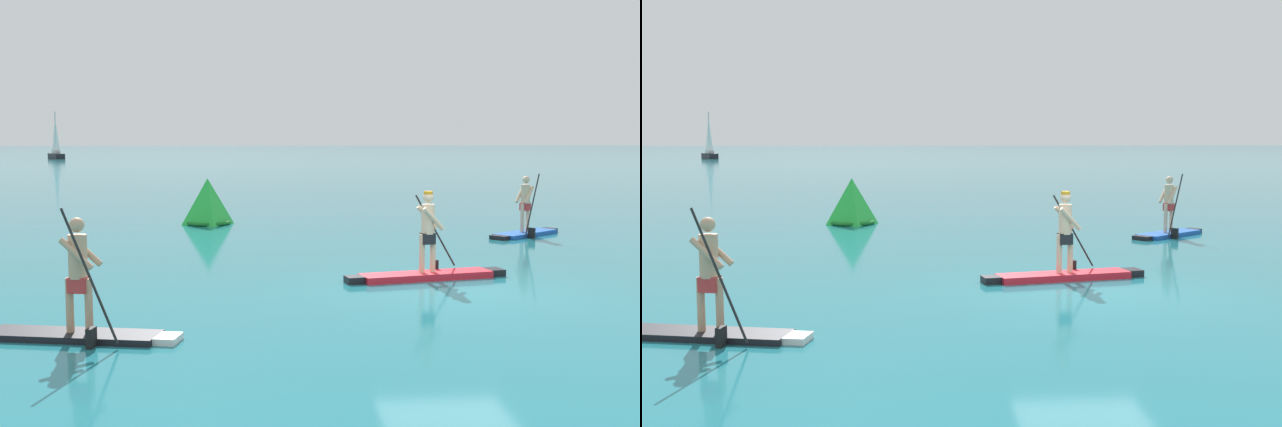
# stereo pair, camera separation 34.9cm
# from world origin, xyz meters

# --- Properties ---
(ground) EXTENTS (440.00, 440.00, 0.00)m
(ground) POSITION_xyz_m (0.00, 0.00, 0.00)
(ground) COLOR #1E727F
(paddleboarder_near_left) EXTENTS (3.09, 1.16, 1.94)m
(paddleboarder_near_left) POSITION_xyz_m (-6.09, -2.90, 0.39)
(paddleboarder_near_left) COLOR black
(paddleboarder_near_left) RESTS_ON ground
(paddleboarder_mid_center) EXTENTS (3.37, 1.15, 1.77)m
(paddleboarder_mid_center) POSITION_xyz_m (-0.18, 1.22, 0.34)
(paddleboarder_mid_center) COLOR red
(paddleboarder_mid_center) RESTS_ON ground
(paddleboarder_far_right) EXTENTS (2.52, 2.11, 1.83)m
(paddleboarder_far_right) POSITION_xyz_m (4.09, 7.62, 0.35)
(paddleboarder_far_right) COLOR blue
(paddleboarder_far_right) RESTS_ON ground
(race_marker_buoy) EXTENTS (1.51, 1.51, 1.49)m
(race_marker_buoy) POSITION_xyz_m (-5.18, 11.25, 0.68)
(race_marker_buoy) COLOR green
(race_marker_buoy) RESTS_ON ground
(sailboat_left_horizon) EXTENTS (3.03, 4.40, 5.93)m
(sailboat_left_horizon) POSITION_xyz_m (-29.11, 85.87, 0.87)
(sailboat_left_horizon) COLOR black
(sailboat_left_horizon) RESTS_ON ground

